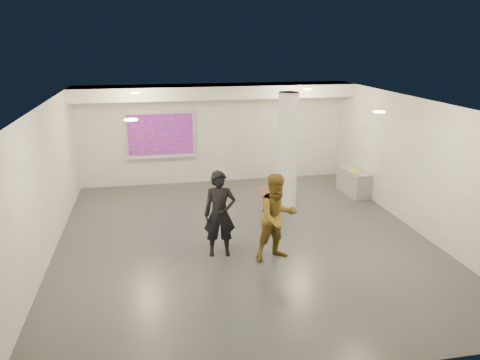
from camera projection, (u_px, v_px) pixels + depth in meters
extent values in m
cube|color=#3B3E43|center=(243.00, 239.00, 10.35)|extent=(8.00, 9.00, 0.01)
cube|color=white|center=(244.00, 103.00, 9.48)|extent=(8.00, 9.00, 0.01)
cube|color=silver|center=(214.00, 133.00, 14.14)|extent=(8.00, 0.01, 3.00)
cube|color=silver|center=(317.00, 275.00, 5.69)|extent=(8.00, 0.01, 3.00)
cube|color=silver|center=(44.00, 185.00, 9.17)|extent=(0.01, 9.00, 3.00)
cube|color=silver|center=(415.00, 165.00, 10.65)|extent=(0.01, 9.00, 3.00)
cube|color=silver|center=(216.00, 91.00, 13.24)|extent=(8.00, 1.10, 0.36)
cylinder|color=#FFE78B|center=(135.00, 93.00, 11.42)|extent=(0.22, 0.22, 0.02)
cylinder|color=#FFE78B|center=(307.00, 89.00, 12.23)|extent=(0.22, 0.22, 0.02)
cylinder|color=#FFE78B|center=(131.00, 120.00, 7.67)|extent=(0.22, 0.22, 0.02)
cylinder|color=#FFE78B|center=(379.00, 112.00, 8.48)|extent=(0.22, 0.22, 0.02)
cylinder|color=white|center=(287.00, 152.00, 11.88)|extent=(0.52, 0.52, 3.00)
cube|color=silver|center=(160.00, 134.00, 13.79)|extent=(2.10, 0.06, 1.40)
cube|color=#0313BD|center=(160.00, 134.00, 13.75)|extent=(1.90, 0.01, 1.20)
cube|color=silver|center=(162.00, 158.00, 13.94)|extent=(2.10, 0.08, 0.04)
cube|color=gray|center=(354.00, 182.00, 13.27)|extent=(0.60, 1.23, 0.69)
cube|color=white|center=(354.00, 171.00, 13.09)|extent=(0.27, 0.32, 0.02)
cube|color=yellow|center=(355.00, 171.00, 13.07)|extent=(0.31, 0.37, 0.03)
cube|color=#A26F44|center=(272.00, 197.00, 12.12)|extent=(0.58, 0.23, 0.62)
cube|color=#A26F44|center=(273.00, 199.00, 12.12)|extent=(0.52, 0.26, 0.55)
imported|color=black|center=(220.00, 214.00, 9.37)|extent=(0.68, 0.48, 1.77)
imported|color=olive|center=(277.00, 217.00, 9.20)|extent=(1.00, 0.87, 1.77)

